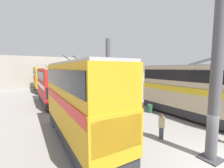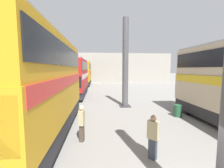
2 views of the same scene
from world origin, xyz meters
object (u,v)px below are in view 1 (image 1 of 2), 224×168
bus_left_near (188,88)px  bus_right_mid (50,84)px  person_aisle_midway (161,125)px  person_by_right_row (112,125)px  oil_drum (150,108)px  bus_right_near (79,97)px  bus_right_far (41,78)px

bus_left_near → bus_right_mid: bus_left_near is taller
person_aisle_midway → person_by_right_row: bearing=107.3°
bus_right_mid → oil_drum: 13.57m
bus_right_near → person_aisle_midway: size_ratio=5.39×
oil_drum → bus_right_mid: bearing=41.5°
bus_left_near → bus_right_far: 28.29m
bus_right_mid → bus_right_far: 13.04m
bus_right_near → oil_drum: (2.39, -8.86, -2.55)m
person_by_right_row → bus_right_near: bearing=-15.0°
bus_left_near → oil_drum: 4.45m
bus_left_near → bus_right_near: size_ratio=1.03×
bus_right_mid → oil_drum: (-10.01, -8.86, -2.34)m
bus_left_near → bus_right_far: (26.10, 10.91, -0.02)m
bus_right_near → person_aisle_midway: (-2.63, -5.00, -2.04)m
bus_right_mid → person_aisle_midway: bearing=-161.6°
bus_left_near → bus_right_far: size_ratio=1.11×
person_aisle_midway → bus_left_near: bearing=-23.1°
bus_left_near → person_by_right_row: (-0.18, 8.88, -2.01)m
oil_drum → bus_right_far: bearing=21.0°
oil_drum → person_aisle_midway: bearing=142.4°
bus_right_mid → person_aisle_midway: (-15.03, -5.00, -1.83)m
bus_right_mid → bus_right_far: bearing=-0.0°
bus_right_near → bus_right_far: 25.45m
oil_drum → bus_right_near: bearing=105.1°
bus_right_near → bus_right_mid: bus_right_near is taller
bus_right_far → bus_right_near: bearing=180.0°
bus_left_near → person_aisle_midway: bus_left_near is taller
bus_left_near → person_aisle_midway: size_ratio=5.57×
bus_right_far → oil_drum: bearing=-159.0°
bus_right_near → oil_drum: bearing=-74.9°
bus_right_mid → person_aisle_midway: bus_right_mid is taller
bus_left_near → oil_drum: (3.04, 2.05, -2.53)m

